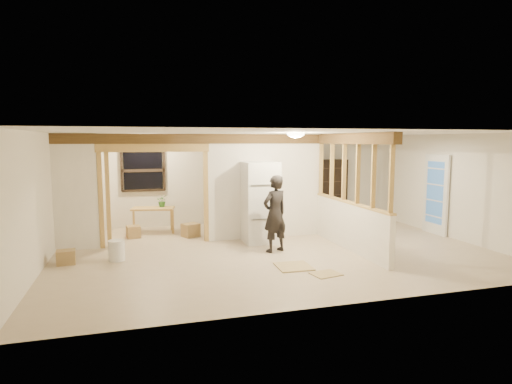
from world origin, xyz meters
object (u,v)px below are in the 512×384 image
object	(u,v)px
work_table	(153,220)
bookshelf	(332,189)
woman	(275,214)
refrigerator	(260,202)
shop_vac	(75,230)

from	to	relation	value
work_table	bookshelf	distance (m)	5.32
woman	bookshelf	size ratio (longest dim) A/B	0.91
refrigerator	shop_vac	xyz separation A→B (m)	(-4.10, 0.90, -0.59)
work_table	bookshelf	size ratio (longest dim) A/B	0.58
bookshelf	woman	bearing A→B (deg)	-131.94
refrigerator	woman	distance (m)	0.93
woman	bookshelf	bearing A→B (deg)	-153.98
woman	shop_vac	xyz separation A→B (m)	(-4.14, 1.82, -0.47)
refrigerator	shop_vac	distance (m)	4.23
refrigerator	bookshelf	size ratio (longest dim) A/B	1.04
shop_vac	work_table	bearing A→B (deg)	24.05
refrigerator	woman	bearing A→B (deg)	-87.26
shop_vac	bookshelf	xyz separation A→B (m)	(7.00, 1.37, 0.55)
woman	refrigerator	bearing A→B (deg)	-109.30
refrigerator	woman	world-z (taller)	refrigerator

